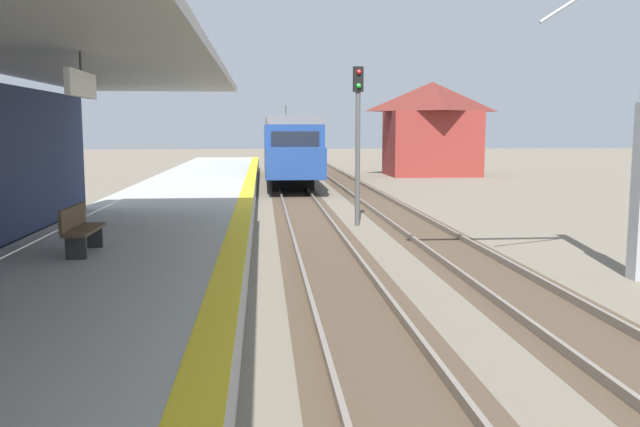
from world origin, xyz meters
The scene contains 8 objects.
station_platform centered at (-2.50, 16.00, 0.45)m, with size 5.00×80.00×0.91m.
track_pair_nearest_platform centered at (1.90, 20.00, 0.05)m, with size 2.34×120.00×0.16m.
track_pair_middle centered at (5.30, 20.00, 0.05)m, with size 2.34×120.00×0.16m.
approaching_train centered at (1.90, 41.80, 2.18)m, with size 2.93×19.60×4.76m.
rail_signal_post centered at (3.44, 22.64, 3.19)m, with size 0.32×0.34×5.20m.
catenary_pylon_far_side centered at (8.04, 14.18, 3.60)m, with size 5.00×0.40×7.50m.
platform_bench centered at (-3.06, 13.37, 1.37)m, with size 0.45×1.60×0.88m.
distant_trackside_house centered at (11.96, 46.40, 3.34)m, with size 6.60×5.28×6.40m.
Camera 1 is at (0.33, 0.77, 3.20)m, focal length 37.59 mm.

